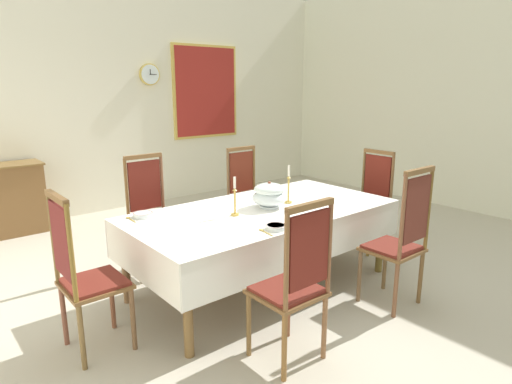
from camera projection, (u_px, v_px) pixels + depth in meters
The scene contains 20 objects.
ground at pixel (249, 280), 4.34m from camera, with size 8.12×6.54×0.04m, color beige.
back_wall at pixel (106, 94), 6.39m from camera, with size 8.12×0.08×3.45m, color white.
right_wall at pixel (463, 94), 6.47m from camera, with size 0.08×6.54×3.45m, color white.
dining_table at pixel (263, 217), 4.01m from camera, with size 2.45×1.23×0.76m.
tablecloth at pixel (263, 217), 4.01m from camera, with size 2.47×1.25×0.35m.
chair_south_a at pixel (294, 281), 2.89m from camera, with size 0.44×0.42×1.17m.
chair_north_a at pixel (152, 213), 4.42m from camera, with size 0.44×0.42×1.19m.
chair_south_b at pixel (401, 238), 3.66m from camera, with size 0.44×0.42×1.23m.
chair_north_b at pixel (248, 195), 5.19m from camera, with size 0.44×0.42×1.15m.
chair_head_west at pixel (84, 273), 3.01m from camera, with size 0.42×0.44×1.18m.
chair_head_east at pixel (370, 198), 5.05m from camera, with size 0.42×0.44×1.14m.
soup_tureen at pixel (269, 195), 4.01m from camera, with size 0.32×0.32×0.25m.
candlestick_west at pixel (235, 200), 3.76m from camera, with size 0.07×0.07×0.34m.
candlestick_east at pixel (289, 188), 4.15m from camera, with size 0.07×0.07×0.36m.
bowl_near_left at pixel (143, 214), 3.74m from camera, with size 0.17×0.17×0.04m.
bowl_near_right at pixel (276, 227), 3.42m from camera, with size 0.17×0.17×0.04m.
spoon_primary at pixel (129, 218), 3.69m from camera, with size 0.03×0.18×0.01m.
spoon_secondary at pixel (263, 231), 3.38m from camera, with size 0.04×0.18×0.01m.
mounted_clock at pixel (150, 74), 6.68m from camera, with size 0.32×0.06×0.32m.
framed_painting at pixel (206, 92), 7.39m from camera, with size 1.25×0.05×1.53m.
Camera 1 is at (-2.51, -3.12, 1.86)m, focal length 30.67 mm.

